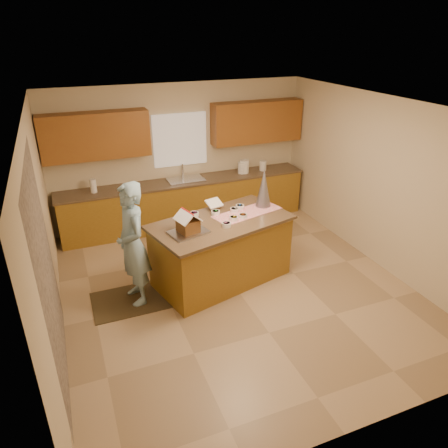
% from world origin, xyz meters
% --- Properties ---
extents(floor, '(5.50, 5.50, 0.00)m').
position_xyz_m(floor, '(0.00, 0.00, 0.00)').
color(floor, tan).
rests_on(floor, ground).
extents(ceiling, '(5.50, 5.50, 0.00)m').
position_xyz_m(ceiling, '(0.00, 0.00, 2.70)').
color(ceiling, silver).
rests_on(ceiling, floor).
extents(wall_back, '(5.50, 5.50, 0.00)m').
position_xyz_m(wall_back, '(0.00, 2.75, 1.35)').
color(wall_back, beige).
rests_on(wall_back, floor).
extents(wall_front, '(5.50, 5.50, 0.00)m').
position_xyz_m(wall_front, '(0.00, -2.75, 1.35)').
color(wall_front, beige).
rests_on(wall_front, floor).
extents(wall_left, '(5.50, 5.50, 0.00)m').
position_xyz_m(wall_left, '(-2.50, 0.00, 1.35)').
color(wall_left, beige).
rests_on(wall_left, floor).
extents(wall_right, '(5.50, 5.50, 0.00)m').
position_xyz_m(wall_right, '(2.50, 0.00, 1.35)').
color(wall_right, beige).
rests_on(wall_right, floor).
extents(stone_accent, '(0.00, 2.50, 2.50)m').
position_xyz_m(stone_accent, '(-2.48, -0.80, 1.25)').
color(stone_accent, gray).
rests_on(stone_accent, wall_left).
extents(window_curtain, '(1.05, 0.03, 1.00)m').
position_xyz_m(window_curtain, '(0.00, 2.72, 1.65)').
color(window_curtain, white).
rests_on(window_curtain, wall_back).
extents(back_counter_base, '(4.80, 0.60, 0.88)m').
position_xyz_m(back_counter_base, '(0.00, 2.45, 0.44)').
color(back_counter_base, olive).
rests_on(back_counter_base, floor).
extents(back_counter_top, '(4.85, 0.63, 0.04)m').
position_xyz_m(back_counter_top, '(0.00, 2.45, 0.90)').
color(back_counter_top, brown).
rests_on(back_counter_top, back_counter_base).
extents(upper_cabinet_left, '(1.85, 0.35, 0.80)m').
position_xyz_m(upper_cabinet_left, '(-1.55, 2.57, 1.90)').
color(upper_cabinet_left, '#9C6721').
rests_on(upper_cabinet_left, wall_back).
extents(upper_cabinet_right, '(1.85, 0.35, 0.80)m').
position_xyz_m(upper_cabinet_right, '(1.55, 2.57, 1.90)').
color(upper_cabinet_right, '#9C6721').
rests_on(upper_cabinet_right, wall_back).
extents(sink, '(0.70, 0.45, 0.12)m').
position_xyz_m(sink, '(0.00, 2.45, 0.89)').
color(sink, silver).
rests_on(sink, back_counter_top).
extents(faucet, '(0.03, 0.03, 0.28)m').
position_xyz_m(faucet, '(0.00, 2.63, 1.06)').
color(faucet, silver).
rests_on(faucet, back_counter_top).
extents(island_base, '(2.18, 1.46, 0.97)m').
position_xyz_m(island_base, '(-0.11, 0.28, 0.49)').
color(island_base, olive).
rests_on(island_base, floor).
extents(island_top, '(2.29, 1.57, 0.04)m').
position_xyz_m(island_top, '(-0.11, 0.28, 1.00)').
color(island_top, brown).
rests_on(island_top, island_base).
extents(table_runner, '(1.17, 0.66, 0.01)m').
position_xyz_m(table_runner, '(0.37, 0.41, 1.02)').
color(table_runner, red).
rests_on(table_runner, island_top).
extents(baking_tray, '(0.59, 0.49, 0.03)m').
position_xyz_m(baking_tray, '(-0.68, 0.08, 1.03)').
color(baking_tray, silver).
rests_on(baking_tray, island_top).
extents(cookbook, '(0.28, 0.24, 0.10)m').
position_xyz_m(cookbook, '(-0.05, 0.73, 1.12)').
color(cookbook, white).
rests_on(cookbook, island_top).
extents(tinsel_tree, '(0.30, 0.30, 0.61)m').
position_xyz_m(tinsel_tree, '(0.71, 0.56, 1.32)').
color(tinsel_tree, '#9F9FAA').
rests_on(tinsel_tree, island_top).
extents(rug, '(1.21, 0.79, 0.01)m').
position_xyz_m(rug, '(-1.49, 0.24, 0.01)').
color(rug, black).
rests_on(rug, floor).
extents(boy, '(0.51, 0.70, 1.79)m').
position_xyz_m(boy, '(-1.44, 0.24, 0.91)').
color(boy, '#8DB6C9').
rests_on(boy, rug).
extents(canister_a, '(0.16, 0.16, 0.23)m').
position_xyz_m(canister_a, '(1.19, 2.45, 1.03)').
color(canister_a, white).
rests_on(canister_a, back_counter_top).
extents(canister_b, '(0.18, 0.18, 0.27)m').
position_xyz_m(canister_b, '(1.24, 2.45, 1.05)').
color(canister_b, white).
rests_on(canister_b, back_counter_top).
extents(canister_c, '(0.14, 0.14, 0.21)m').
position_xyz_m(canister_c, '(1.66, 2.45, 1.02)').
color(canister_c, white).
rests_on(canister_c, back_counter_top).
extents(paper_towel, '(0.11, 0.11, 0.25)m').
position_xyz_m(paper_towel, '(-1.71, 2.45, 1.04)').
color(paper_towel, white).
rests_on(paper_towel, back_counter_top).
extents(gingerbread_house, '(0.37, 0.38, 0.31)m').
position_xyz_m(gingerbread_house, '(-0.68, 0.08, 1.16)').
color(gingerbread_house, brown).
rests_on(gingerbread_house, baking_tray).
extents(candy_bowls, '(0.89, 0.65, 0.06)m').
position_xyz_m(candy_bowls, '(0.02, 0.40, 1.05)').
color(candy_bowls, green).
rests_on(candy_bowls, island_top).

